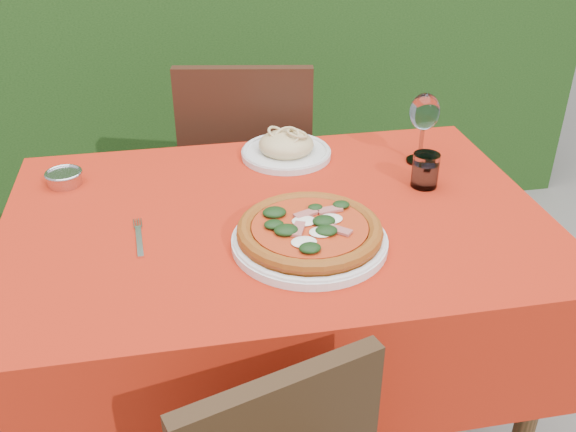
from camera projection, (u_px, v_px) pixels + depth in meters
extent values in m
cube|color=black|center=(215.00, 29.00, 2.79)|extent=(3.20, 0.55, 1.60)
cube|color=#482D17|center=(276.00, 224.00, 1.52)|extent=(1.20, 0.80, 0.04)
cylinder|color=#482D17|center=(529.00, 411.00, 1.50)|extent=(0.05, 0.05, 0.70)
cylinder|color=#482D17|center=(79.00, 290.00, 1.90)|extent=(0.05, 0.05, 0.70)
cylinder|color=#482D17|center=(423.00, 253.00, 2.08)|extent=(0.05, 0.05, 0.70)
cube|color=#B5220D|center=(276.00, 270.00, 1.58)|extent=(1.26, 0.86, 0.32)
cube|color=black|center=(250.00, 183.00, 2.29)|extent=(0.49, 0.49, 0.04)
cube|color=black|center=(245.00, 139.00, 2.00)|extent=(0.42, 0.11, 0.46)
cylinder|color=black|center=(298.00, 214.00, 2.57)|extent=(0.04, 0.04, 0.43)
cylinder|color=black|center=(208.00, 214.00, 2.56)|extent=(0.04, 0.04, 0.43)
cylinder|color=black|center=(301.00, 265.00, 2.26)|extent=(0.04, 0.04, 0.43)
cylinder|color=black|center=(199.00, 266.00, 2.25)|extent=(0.04, 0.04, 0.43)
cylinder|color=white|center=(310.00, 242.00, 1.38)|extent=(0.34, 0.34, 0.02)
cylinder|color=#B66319|center=(310.00, 234.00, 1.37)|extent=(0.32, 0.32, 0.02)
cylinder|color=#970D09|center=(310.00, 227.00, 1.36)|extent=(0.26, 0.26, 0.01)
cylinder|color=silver|center=(286.00, 154.00, 1.77)|extent=(0.25, 0.25, 0.02)
ellipsoid|color=tan|center=(286.00, 144.00, 1.76)|extent=(0.17, 0.17, 0.07)
cylinder|color=silver|center=(425.00, 170.00, 1.60)|extent=(0.07, 0.07, 0.09)
cylinder|color=#9CC2D4|center=(425.00, 175.00, 1.61)|extent=(0.06, 0.06, 0.06)
cylinder|color=silver|center=(419.00, 161.00, 1.75)|extent=(0.07, 0.07, 0.01)
cylinder|color=silver|center=(421.00, 143.00, 1.72)|extent=(0.01, 0.01, 0.10)
ellipsoid|color=silver|center=(425.00, 112.00, 1.67)|extent=(0.08, 0.08, 0.10)
cube|color=silver|center=(139.00, 241.00, 1.39)|extent=(0.03, 0.17, 0.00)
cylinder|color=#BABAC1|center=(64.00, 179.00, 1.62)|extent=(0.09, 0.09, 0.03)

